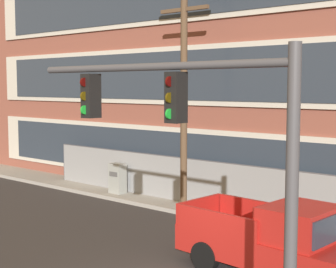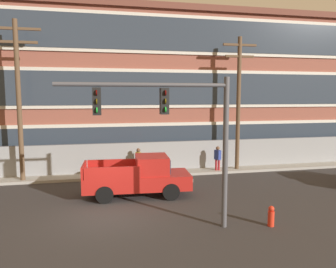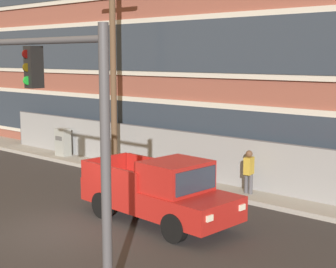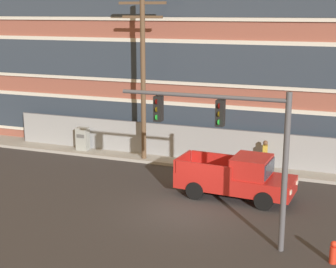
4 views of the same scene
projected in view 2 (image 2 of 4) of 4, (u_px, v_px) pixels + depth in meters
The scene contains 11 objects.
ground_plane at pixel (109, 216), 13.30m from camera, with size 160.00×160.00×0.00m, color #333030.
sidewalk_building_side at pixel (105, 175), 19.89m from camera, with size 80.00×2.07×0.16m, color #9E9B93.
brick_mill_building at pixel (180, 90), 25.94m from camera, with size 55.02×9.60×10.67m.
chain_link_fence at pixel (153, 157), 20.65m from camera, with size 31.95×0.06×1.98m.
traffic_signal_mast at pixel (177, 122), 11.35m from camera, with size 5.98×0.43×5.51m.
pickup_truck_red at pixel (139, 177), 15.85m from camera, with size 5.24×2.27×1.96m.
utility_pole_near_corner at pixel (18, 94), 17.80m from camera, with size 2.61×0.26×8.91m.
utility_pole_midblock at pixel (238, 99), 20.68m from camera, with size 2.19×0.26×8.49m.
pedestrian_near_cabinet at pixel (138, 160), 19.88m from camera, with size 0.32×0.43×1.69m.
pedestrian_by_fence at pixel (218, 158), 20.63m from camera, with size 0.38×0.46×1.69m.
fire_hydrant at pixel (271, 216), 12.19m from camera, with size 0.24×0.24×0.78m.
Camera 2 is at (-0.34, -13.04, 4.84)m, focal length 35.00 mm.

